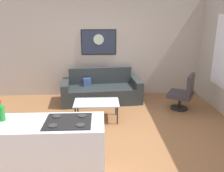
{
  "coord_description": "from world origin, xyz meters",
  "views": [
    {
      "loc": [
        -0.19,
        -4.03,
        2.21
      ],
      "look_at": [
        0.05,
        0.9,
        0.7
      ],
      "focal_mm": 37.39,
      "sensor_mm": 36.0,
      "label": 1
    }
  ],
  "objects_px": {
    "soda_bottle": "(1,112)",
    "couch": "(101,91)",
    "wall_painting": "(99,42)",
    "coffee_table": "(97,103)",
    "armchair": "(184,93)"
  },
  "relations": [
    {
      "from": "coffee_table",
      "to": "armchair",
      "type": "xyz_separation_m",
      "value": [
        2.07,
        0.48,
        0.05
      ]
    },
    {
      "from": "couch",
      "to": "coffee_table",
      "type": "bearing_deg",
      "value": -95.34
    },
    {
      "from": "coffee_table",
      "to": "soda_bottle",
      "type": "relative_size",
      "value": 3.5
    },
    {
      "from": "couch",
      "to": "coffee_table",
      "type": "relative_size",
      "value": 2.19
    },
    {
      "from": "couch",
      "to": "armchair",
      "type": "relative_size",
      "value": 2.4
    },
    {
      "from": "armchair",
      "to": "soda_bottle",
      "type": "xyz_separation_m",
      "value": [
        -3.27,
        -2.32,
        0.58
      ]
    },
    {
      "from": "couch",
      "to": "wall_painting",
      "type": "relative_size",
      "value": 2.22
    },
    {
      "from": "wall_painting",
      "to": "armchair",
      "type": "bearing_deg",
      "value": -31.3
    },
    {
      "from": "coffee_table",
      "to": "wall_painting",
      "type": "xyz_separation_m",
      "value": [
        0.05,
        1.71,
        1.12
      ]
    },
    {
      "from": "armchair",
      "to": "soda_bottle",
      "type": "relative_size",
      "value": 3.2
    },
    {
      "from": "armchair",
      "to": "wall_painting",
      "type": "bearing_deg",
      "value": 148.7
    },
    {
      "from": "soda_bottle",
      "to": "couch",
      "type": "bearing_deg",
      "value": 66.5
    },
    {
      "from": "couch",
      "to": "coffee_table",
      "type": "height_order",
      "value": "couch"
    },
    {
      "from": "soda_bottle",
      "to": "armchair",
      "type": "bearing_deg",
      "value": 35.34
    },
    {
      "from": "couch",
      "to": "wall_painting",
      "type": "distance_m",
      "value": 1.33
    }
  ]
}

